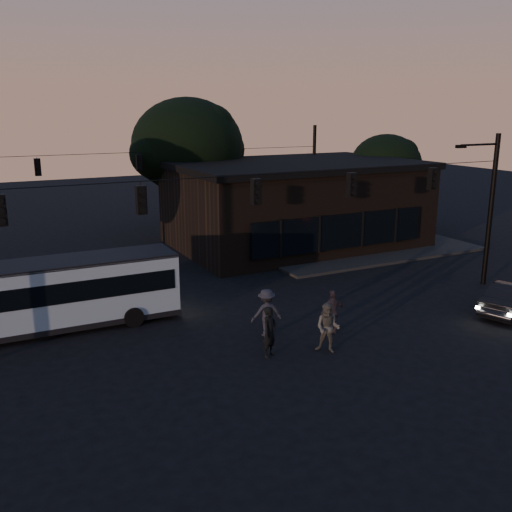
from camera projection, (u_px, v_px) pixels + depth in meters
name	position (u px, v px, depth m)	size (l,w,h in m)	color
ground	(309.00, 365.00, 19.76)	(120.00, 120.00, 0.00)	black
sidewalk_far_right	(349.00, 244.00, 37.11)	(14.00, 10.00, 0.15)	black
building	(295.00, 203.00, 36.82)	(15.40, 10.41, 5.40)	black
tree_behind	(188.00, 146.00, 38.92)	(7.60, 7.60, 9.43)	black
tree_right	(386.00, 165.00, 42.07)	(5.20, 5.20, 6.86)	black
signal_rig_near	(256.00, 220.00, 22.09)	(26.24, 0.30, 7.50)	black
signal_rig_far	(140.00, 181.00, 35.92)	(26.24, 0.30, 7.50)	black
bus	(50.00, 292.00, 22.56)	(10.09, 2.58, 2.83)	#8BA2B1
pedestrian_a	(270.00, 332.00, 20.26)	(0.68, 0.45, 1.87)	black
pedestrian_b	(328.00, 328.00, 20.64)	(0.90, 0.70, 1.86)	#474841
pedestrian_c	(333.00, 312.00, 22.38)	(1.04, 0.43, 1.78)	#2D242B
pedestrian_d	(267.00, 313.00, 22.13)	(1.22, 0.70, 1.90)	#22222A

